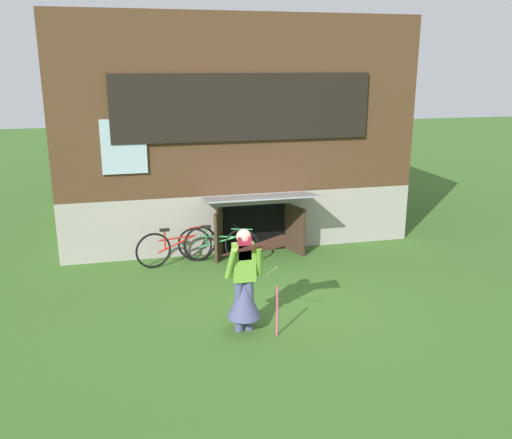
{
  "coord_description": "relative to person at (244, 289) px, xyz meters",
  "views": [
    {
      "loc": [
        -2.51,
        -8.4,
        4.04
      ],
      "look_at": [
        -0.24,
        0.92,
        1.33
      ],
      "focal_mm": 38.71,
      "sensor_mm": 36.0,
      "label": 1
    }
  ],
  "objects": [
    {
      "name": "bicycle_red",
      "position": [
        -0.71,
        3.24,
        -0.31
      ],
      "size": [
        1.73,
        0.45,
        0.8
      ],
      "rotation": [
        0.0,
        0.0,
        0.23
      ],
      "color": "black",
      "rests_on": "ground_plane"
    },
    {
      "name": "log_house",
      "position": [
        0.83,
        6.34,
        1.83
      ],
      "size": [
        7.85,
        6.4,
        5.06
      ],
      "color": "#9E998E",
      "rests_on": "ground_plane"
    },
    {
      "name": "person",
      "position": [
        0.0,
        0.0,
        0.0
      ],
      "size": [
        0.61,
        0.53,
        1.66
      ],
      "rotation": [
        0.0,
        0.0,
        -0.04
      ],
      "color": "#474C75",
      "rests_on": "ground_plane"
    },
    {
      "name": "kite",
      "position": [
        0.44,
        -0.59,
        0.6
      ],
      "size": [
        1.1,
        1.19,
        1.56
      ],
      "color": "#E54C7F",
      "rests_on": "ground_plane"
    },
    {
      "name": "ground_plane",
      "position": [
        0.83,
        0.7,
        -0.7
      ],
      "size": [
        60.0,
        60.0,
        0.0
      ],
      "primitive_type": "plane",
      "color": "#386023"
    },
    {
      "name": "bicycle_green",
      "position": [
        0.14,
        3.17,
        -0.32
      ],
      "size": [
        1.66,
        0.57,
        0.79
      ],
      "rotation": [
        0.0,
        0.0,
        -0.31
      ],
      "color": "black",
      "rests_on": "ground_plane"
    }
  ]
}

